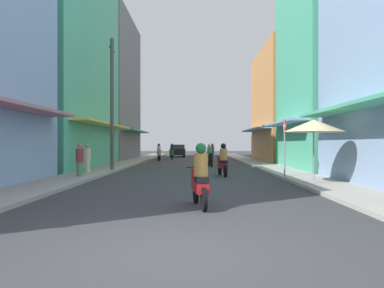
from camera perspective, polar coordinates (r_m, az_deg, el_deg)
name	(u,v)px	position (r m, az deg, el deg)	size (l,w,h in m)	color
ground_plane	(191,166)	(25.75, -0.10, -3.42)	(107.22, 107.22, 0.00)	#38383A
sidewalk_left	(118,165)	(26.30, -11.20, -3.22)	(1.97, 56.74, 0.12)	#9E9991
sidewalk_right	(265,166)	(26.18, 11.06, -3.23)	(1.97, 56.74, 0.12)	#ADA89E
building_left_mid	(52,60)	(26.57, -20.48, 11.89)	(7.05, 12.72, 14.03)	#4CB28C
building_left_far	(101,89)	(38.43, -13.63, 8.18)	(7.05, 11.83, 13.99)	slate
building_right_mid	(340,72)	(24.68, 21.65, 10.22)	(7.05, 8.48, 11.84)	#4CB28C
building_right_far	(294,105)	(34.58, 15.29, 5.68)	(7.05, 11.01, 9.91)	#D88C4C
motorbike_silver	(159,153)	(34.41, -5.04, -1.37)	(0.61, 1.79, 1.58)	black
motorbike_maroon	(223,161)	(18.06, 4.68, -2.67)	(0.57, 1.80, 1.58)	black
motorbike_black	(210,156)	(25.42, 2.76, -1.88)	(0.55, 1.81, 1.58)	black
motorbike_blue	(213,151)	(41.63, 3.14, -1.12)	(0.55, 1.81, 1.58)	black
motorbike_red	(200,179)	(9.22, 1.19, -5.29)	(0.57, 1.80, 1.58)	black
motorbike_green	(172,152)	(37.04, -3.06, -1.27)	(0.55, 1.81, 1.58)	black
motorbike_white	(224,152)	(37.88, 4.95, -1.24)	(0.59, 1.80, 1.58)	black
parked_car	(178,151)	(44.26, -2.16, -1.01)	(1.81, 4.12, 1.45)	black
pedestrian_midway	(87,159)	(19.93, -15.65, -2.21)	(0.34, 0.34, 1.56)	beige
pedestrian_foreground	(80,161)	(17.33, -16.71, -2.49)	(0.34, 0.34, 1.60)	#598C59
vendor_umbrella	(314,126)	(14.38, 18.04, 2.64)	(2.22, 2.22, 2.44)	#99999E
utility_pole	(112,104)	(21.24, -12.08, 6.01)	(0.20, 1.20, 7.38)	#4C4C4F
street_sign_no_entry	(285,140)	(16.97, 13.91, 0.58)	(0.07, 0.60, 2.65)	gray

